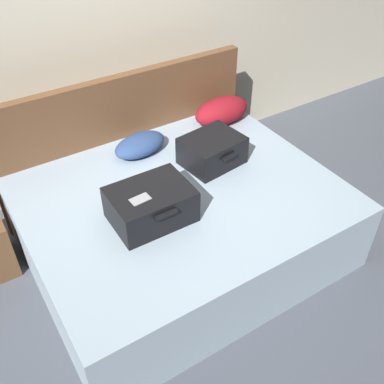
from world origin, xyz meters
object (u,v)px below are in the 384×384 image
(pillow_near_headboard, at_px, (140,145))
(bed, at_px, (183,223))
(hard_case_large, at_px, (151,204))
(hard_case_medium, at_px, (212,151))
(pillow_center_head, at_px, (222,111))

(pillow_near_headboard, bearing_deg, bed, -88.47)
(hard_case_large, xyz_separation_m, hard_case_medium, (0.67, 0.30, -0.01))
(hard_case_large, bearing_deg, bed, 20.57)
(hard_case_large, bearing_deg, pillow_near_headboard, 68.62)
(hard_case_large, relative_size, hard_case_medium, 1.10)
(bed, height_order, pillow_near_headboard, pillow_near_headboard)
(bed, bearing_deg, pillow_center_head, 39.35)
(hard_case_medium, height_order, pillow_center_head, same)
(bed, xyz_separation_m, pillow_near_headboard, (-0.02, 0.59, 0.35))
(hard_case_medium, bearing_deg, pillow_near_headboard, 127.18)
(pillow_near_headboard, xyz_separation_m, pillow_center_head, (0.79, 0.04, 0.03))
(hard_case_medium, xyz_separation_m, pillow_center_head, (0.40, 0.44, 0.00))
(bed, bearing_deg, hard_case_medium, 27.08)
(hard_case_large, xyz_separation_m, pillow_near_headboard, (0.28, 0.70, -0.04))
(hard_case_large, relative_size, pillow_near_headboard, 1.18)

